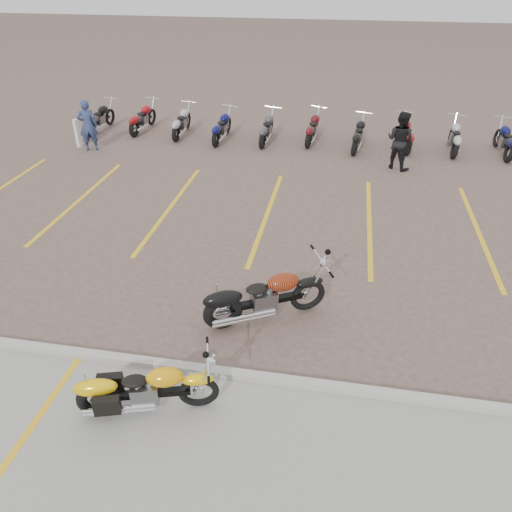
{
  "coord_description": "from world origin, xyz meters",
  "views": [
    {
      "loc": [
        1.86,
        -7.85,
        6.02
      ],
      "look_at": [
        0.31,
        0.64,
        0.75
      ],
      "focal_mm": 35.0,
      "sensor_mm": 36.0,
      "label": 1
    }
  ],
  "objects": [
    {
      "name": "yellow_cruiser",
      "position": [
        -0.73,
        -2.92,
        0.43
      ],
      "size": [
        2.08,
        0.73,
        0.88
      ],
      "rotation": [
        0.1,
        0.0,
        0.29
      ],
      "color": "black",
      "rests_on": "ground"
    },
    {
      "name": "parking_stripes",
      "position": [
        0.0,
        4.0,
        0.0
      ],
      "size": [
        38.0,
        5.5,
        0.01
      ],
      "primitive_type": null,
      "color": "gold",
      "rests_on": "ground"
    },
    {
      "name": "bg_bike_row",
      "position": [
        1.46,
        10.1,
        0.55
      ],
      "size": [
        18.81,
        2.01,
        1.1
      ],
      "color": "black",
      "rests_on": "ground"
    },
    {
      "name": "ground",
      "position": [
        0.0,
        0.0,
        0.0
      ],
      "size": [
        100.0,
        100.0,
        0.0
      ],
      "primitive_type": "plane",
      "color": "#755B53",
      "rests_on": "ground"
    },
    {
      "name": "person_b",
      "position": [
        3.6,
        8.12,
        0.92
      ],
      "size": [
        1.13,
        1.07,
        1.84
      ],
      "primitive_type": "imported",
      "rotation": [
        0.0,
        0.0,
        2.56
      ],
      "color": "black",
      "rests_on": "ground"
    },
    {
      "name": "curb",
      "position": [
        0.0,
        -2.0,
        0.06
      ],
      "size": [
        60.0,
        0.18,
        0.12
      ],
      "primitive_type": "cube",
      "color": "#ADAAA3",
      "rests_on": "ground"
    },
    {
      "name": "bollard",
      "position": [
        -7.54,
        8.18,
        0.5
      ],
      "size": [
        0.19,
        0.19,
        1.0
      ],
      "primitive_type": "cube",
      "rotation": [
        0.0,
        0.0,
        -0.33
      ],
      "color": "silver",
      "rests_on": "ground"
    },
    {
      "name": "person_a",
      "position": [
        -6.96,
        7.95,
        0.88
      ],
      "size": [
        0.75,
        0.62,
        1.76
      ],
      "primitive_type": "imported",
      "rotation": [
        0.0,
        0.0,
        3.5
      ],
      "color": "navy",
      "rests_on": "ground"
    },
    {
      "name": "flame_cruiser",
      "position": [
        0.63,
        -0.41,
        0.5
      ],
      "size": [
        2.2,
        1.29,
        1.0
      ],
      "rotation": [
        0.1,
        0.0,
        0.5
      ],
      "color": "black",
      "rests_on": "ground"
    }
  ]
}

